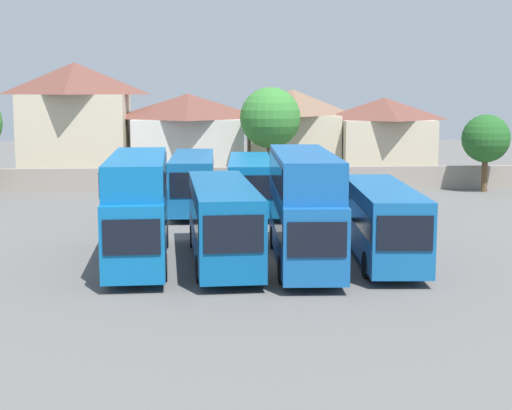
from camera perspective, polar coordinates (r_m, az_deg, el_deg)
name	(u,v)px	position (r m, az deg, el deg)	size (l,w,h in m)	color
ground	(241,204)	(51.92, -1.11, 0.04)	(140.00, 140.00, 0.00)	#605E5B
depot_boundary_wall	(236,179)	(59.20, -1.46, 1.95)	(56.00, 0.50, 1.80)	gray
bus_1	(138,203)	(34.19, -8.74, 0.16)	(2.86, 11.09, 4.76)	#0E62A5
bus_2	(222,218)	(33.93, -2.52, -0.96)	(3.12, 11.46, 3.53)	#0C5694
bus_3	(303,202)	(33.65, 3.55, 0.25)	(2.92, 11.24, 4.92)	#16579E
bus_4	(382,219)	(34.66, 9.35, -1.02)	(3.09, 10.51, 3.37)	#155B9C
bus_5	(193,179)	(49.35, -4.70, 1.94)	(2.79, 11.83, 3.54)	#145C9A
bus_6	(250,181)	(49.06, -0.46, 1.81)	(3.18, 11.42, 3.33)	#0E63A6
bus_7	(312,180)	(49.51, 4.21, 1.85)	(3.07, 10.95, 3.35)	#1D59A8
house_terrace_left	(76,120)	(68.58, -13.23, 6.16)	(9.25, 7.70, 10.07)	beige
house_terrace_centre	(188,136)	(67.41, -5.04, 5.16)	(9.76, 8.35, 7.41)	silver
house_terrace_right	(292,132)	(69.28, 2.70, 5.43)	(8.15, 7.71, 7.79)	beige
house_terrace_far_right	(383,137)	(69.13, 9.43, 5.01)	(8.34, 7.20, 7.06)	beige
tree_left_of_lot	(270,118)	(61.54, 1.07, 6.46)	(4.86, 4.86, 7.94)	brown
tree_right_of_lot	(486,139)	(60.73, 16.70, 4.73)	(3.63, 3.63, 5.88)	brown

